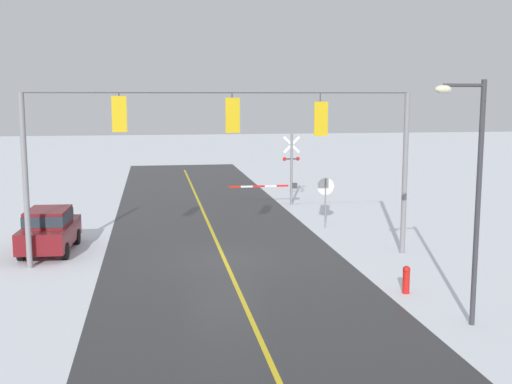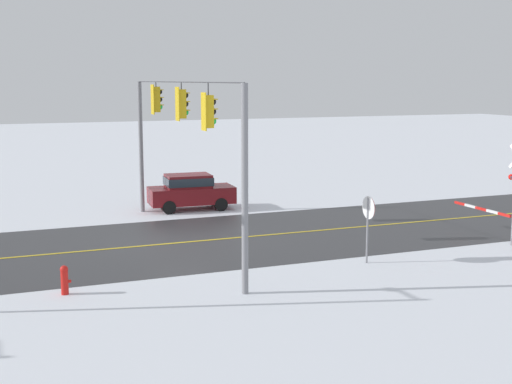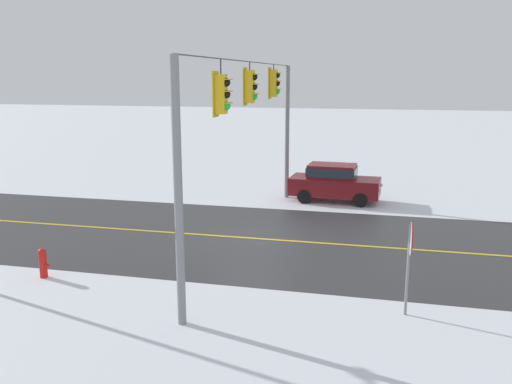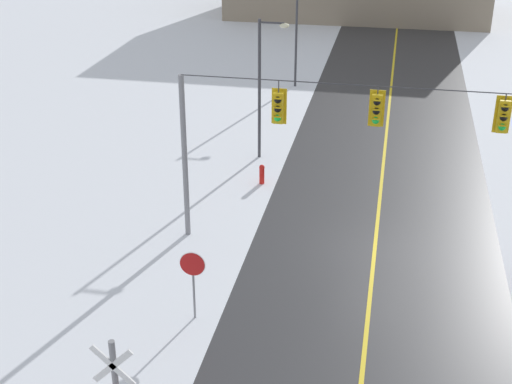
{
  "view_description": "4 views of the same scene",
  "coord_description": "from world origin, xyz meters",
  "views": [
    {
      "loc": [
        2.56,
        23.35,
        6.08
      ],
      "look_at": [
        -1.42,
        -1.4,
        2.34
      ],
      "focal_mm": 45.17,
      "sensor_mm": 36.0,
      "label": 1
    },
    {
      "loc": [
        -25.67,
        7.03,
        6.29
      ],
      "look_at": [
        -3.98,
        -1.54,
        2.51
      ],
      "focal_mm": 48.82,
      "sensor_mm": 36.0,
      "label": 2
    },
    {
      "loc": [
        -18.09,
        -4.42,
        5.74
      ],
      "look_at": [
        -2.45,
        -0.72,
        2.27
      ],
      "focal_mm": 37.78,
      "sensor_mm": 36.0,
      "label": 3
    },
    {
      "loc": [
        0.21,
        -22.93,
        13.2
      ],
      "look_at": [
        -4.12,
        -1.28,
        2.62
      ],
      "focal_mm": 50.5,
      "sensor_mm": 36.0,
      "label": 4
    }
  ],
  "objects": [
    {
      "name": "ground_plane",
      "position": [
        0.0,
        0.0,
        0.0
      ],
      "size": [
        160.0,
        160.0,
        0.0
      ],
      "primitive_type": "plane",
      "color": "silver"
    },
    {
      "name": "road_asphalt",
      "position": [
        0.0,
        6.0,
        0.0
      ],
      "size": [
        9.0,
        80.0,
        0.01
      ],
      "primitive_type": "cube",
      "color": "#303033",
      "rests_on": "ground"
    },
    {
      "name": "lane_centre_line",
      "position": [
        0.0,
        6.0,
        0.01
      ],
      "size": [
        0.14,
        72.0,
        0.01
      ],
      "primitive_type": "cube",
      "color": "gold",
      "rests_on": "ground"
    },
    {
      "name": "signal_span",
      "position": [
        -0.04,
        -0.01,
        4.28
      ],
      "size": [
        14.2,
        0.47,
        6.22
      ],
      "color": "gray",
      "rests_on": "ground"
    },
    {
      "name": "stop_sign",
      "position": [
        -5.28,
        -5.18,
        1.71
      ],
      "size": [
        0.8,
        0.09,
        2.35
      ],
      "color": "gray",
      "rests_on": "ground"
    },
    {
      "name": "parked_car_maroon",
      "position": [
        6.64,
        -2.3,
        0.95
      ],
      "size": [
        2.0,
        4.28,
        1.74
      ],
      "color": "maroon",
      "rests_on": "ground"
    },
    {
      "name": "fire_hydrant",
      "position": [
        -5.12,
        5.0,
        0.47
      ],
      "size": [
        0.24,
        0.31,
        0.88
      ],
      "color": "red",
      "rests_on": "ground"
    }
  ]
}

